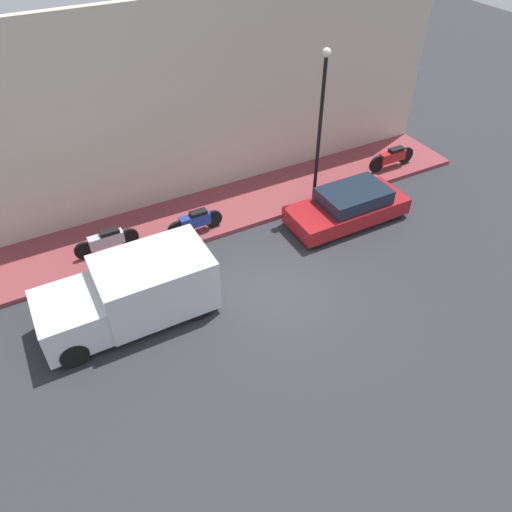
# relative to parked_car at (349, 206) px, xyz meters

# --- Properties ---
(ground_plane) EXTENTS (60.00, 60.00, 0.00)m
(ground_plane) POSITION_rel_parked_car_xyz_m (-1.89, 3.80, -0.58)
(ground_plane) COLOR #2D2D33
(sidewalk) EXTENTS (2.67, 19.39, 0.15)m
(sidewalk) POSITION_rel_parked_car_xyz_m (2.50, 3.80, -0.50)
(sidewalk) COLOR brown
(sidewalk) RESTS_ON ground_plane
(building_facade) EXTENTS (0.30, 19.39, 6.71)m
(building_facade) POSITION_rel_parked_car_xyz_m (3.99, 3.80, 2.77)
(building_facade) COLOR beige
(building_facade) RESTS_ON ground_plane
(parked_car) EXTENTS (1.70, 4.10, 1.19)m
(parked_car) POSITION_rel_parked_car_xyz_m (0.00, 0.00, 0.00)
(parked_car) COLOR maroon
(parked_car) RESTS_ON ground_plane
(delivery_van) EXTENTS (1.95, 4.58, 1.79)m
(delivery_van) POSITION_rel_parked_car_xyz_m (-0.91, 7.80, 0.34)
(delivery_van) COLOR silver
(delivery_van) RESTS_ON ground_plane
(scooter_silver) EXTENTS (0.30, 2.01, 0.76)m
(scooter_silver) POSITION_rel_parked_car_xyz_m (2.04, 7.68, -0.01)
(scooter_silver) COLOR #B7B7BF
(scooter_silver) RESTS_ON sidewalk
(motorcycle_red) EXTENTS (0.30, 2.09, 0.80)m
(motorcycle_red) POSITION_rel_parked_car_xyz_m (1.89, -3.46, 0.02)
(motorcycle_red) COLOR #B21E1E
(motorcycle_red) RESTS_ON sidewalk
(motorcycle_blue) EXTENTS (0.30, 1.89, 0.78)m
(motorcycle_blue) POSITION_rel_parked_car_xyz_m (1.66, 4.88, 0.00)
(motorcycle_blue) COLOR navy
(motorcycle_blue) RESTS_ON sidewalk
(streetlamp) EXTENTS (0.28, 0.28, 5.29)m
(streetlamp) POSITION_rel_parked_car_xyz_m (1.41, 0.46, 2.72)
(streetlamp) COLOR black
(streetlamp) RESTS_ON sidewalk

